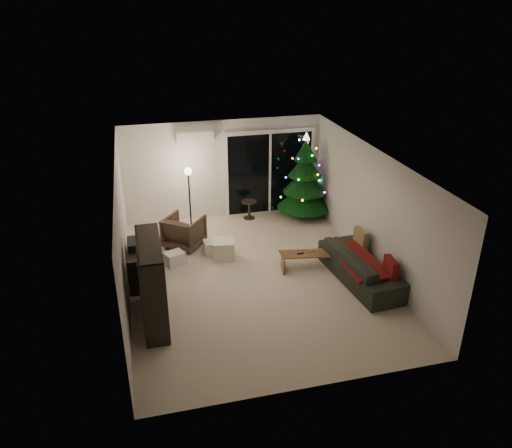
# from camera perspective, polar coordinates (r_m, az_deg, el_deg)

# --- Properties ---
(room) EXTENTS (6.50, 7.51, 2.60)m
(room) POSITION_cam_1_polar(r_m,az_deg,el_deg) (11.19, 0.28, 2.52)
(room) COLOR beige
(room) RESTS_ON ground
(bookshelf) EXTENTS (0.67, 1.58, 1.54)m
(bookshelf) POSITION_cam_1_polar(r_m,az_deg,el_deg) (8.77, -13.01, -6.73)
(bookshelf) COLOR black
(bookshelf) RESTS_ON floor
(media_cabinet) EXTENTS (0.47, 1.19, 0.74)m
(media_cabinet) POSITION_cam_1_polar(r_m,az_deg,el_deg) (10.24, -13.12, -4.47)
(media_cabinet) COLOR black
(media_cabinet) RESTS_ON floor
(stereo) EXTENTS (0.37, 0.44, 0.16)m
(stereo) POSITION_cam_1_polar(r_m,az_deg,el_deg) (10.03, -13.36, -2.24)
(stereo) COLOR black
(stereo) RESTS_ON media_cabinet
(armchair) EXTENTS (1.10, 1.11, 0.73)m
(armchair) POSITION_cam_1_polar(r_m,az_deg,el_deg) (11.43, -8.22, -0.82)
(armchair) COLOR brown
(armchair) RESTS_ON floor
(ottoman) EXTENTS (0.53, 0.53, 0.42)m
(ottoman) POSITION_cam_1_polar(r_m,az_deg,el_deg) (10.89, -3.75, -2.88)
(ottoman) COLOR beige
(ottoman) RESTS_ON floor
(cardboard_box_a) EXTENTS (0.48, 0.43, 0.28)m
(cardboard_box_a) POSITION_cam_1_polar(r_m,az_deg,el_deg) (10.79, -9.30, -3.90)
(cardboard_box_a) COLOR white
(cardboard_box_a) RESTS_ON floor
(cardboard_box_b) EXTENTS (0.43, 0.33, 0.30)m
(cardboard_box_b) POSITION_cam_1_polar(r_m,az_deg,el_deg) (11.13, -4.87, -2.63)
(cardboard_box_b) COLOR white
(cardboard_box_b) RESTS_ON floor
(side_table) EXTENTS (0.49, 0.49, 0.48)m
(side_table) POSITION_cam_1_polar(r_m,az_deg,el_deg) (12.76, -0.79, 1.66)
(side_table) COLOR black
(side_table) RESTS_ON floor
(floor_lamp) EXTENTS (0.25, 0.25, 1.55)m
(floor_lamp) POSITION_cam_1_polar(r_m,az_deg,el_deg) (11.97, -7.57, 2.59)
(floor_lamp) COLOR black
(floor_lamp) RESTS_ON floor
(sofa) EXTENTS (1.07, 2.28, 0.65)m
(sofa) POSITION_cam_1_polar(r_m,az_deg,el_deg) (10.21, 12.03, -4.73)
(sofa) COLOR black
(sofa) RESTS_ON floor
(sofa_throw) EXTENTS (0.69, 1.59, 0.05)m
(sofa_throw) POSITION_cam_1_polar(r_m,az_deg,el_deg) (10.10, 11.59, -4.10)
(sofa_throw) COLOR #5A0506
(sofa_throw) RESTS_ON sofa
(cushion_a) EXTENTS (0.16, 0.43, 0.42)m
(cushion_a) POSITION_cam_1_polar(r_m,az_deg,el_deg) (10.70, 11.89, -1.68)
(cushion_a) COLOR #9E8460
(cushion_a) RESTS_ON sofa
(cushion_b) EXTENTS (0.16, 0.43, 0.42)m
(cushion_b) POSITION_cam_1_polar(r_m,az_deg,el_deg) (9.69, 15.13, -5.00)
(cushion_b) COLOR #5A0506
(cushion_b) RESTS_ON sofa
(coffee_table) EXTENTS (1.15, 0.56, 0.35)m
(coffee_table) POSITION_cam_1_polar(r_m,az_deg,el_deg) (10.55, 5.84, -4.16)
(coffee_table) COLOR brown
(coffee_table) RESTS_ON floor
(remote_a) EXTENTS (0.14, 0.04, 0.02)m
(remote_a) POSITION_cam_1_polar(r_m,az_deg,el_deg) (10.42, 5.10, -3.38)
(remote_a) COLOR black
(remote_a) RESTS_ON coffee_table
(remote_b) EXTENTS (0.13, 0.08, 0.02)m
(remote_b) POSITION_cam_1_polar(r_m,az_deg,el_deg) (10.54, 6.30, -3.09)
(remote_b) COLOR slate
(remote_b) RESTS_ON coffee_table
(christmas_tree) EXTENTS (1.80, 1.80, 2.22)m
(christmas_tree) POSITION_cam_1_polar(r_m,az_deg,el_deg) (12.64, 5.60, 5.53)
(christmas_tree) COLOR black
(christmas_tree) RESTS_ON floor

